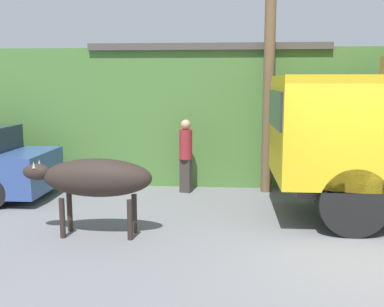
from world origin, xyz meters
TOP-DOWN VIEW (x-y plane):
  - ground_plane at (0.00, 0.00)m, footprint 60.00×60.00m
  - hillside_embankment at (0.00, 6.63)m, footprint 32.00×5.59m
  - building_backdrop at (-2.60, 5.08)m, footprint 5.65×2.70m
  - brown_cow at (-4.29, 0.24)m, footprint 2.16×0.63m
  - pedestrian_on_hill at (-3.08, 3.28)m, footprint 0.37×0.37m
  - utility_pole at (-1.23, 3.52)m, footprint 0.90×0.25m

SIDE VIEW (x-z plane):
  - ground_plane at x=0.00m, z-range 0.00..0.00m
  - pedestrian_on_hill at x=-3.08m, z-range 0.10..1.78m
  - brown_cow at x=-4.29m, z-range 0.32..1.61m
  - hillside_embankment at x=0.00m, z-range 0.00..3.32m
  - building_backdrop at x=-2.60m, z-range 0.01..3.43m
  - utility_pole at x=-1.23m, z-range 0.11..7.05m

